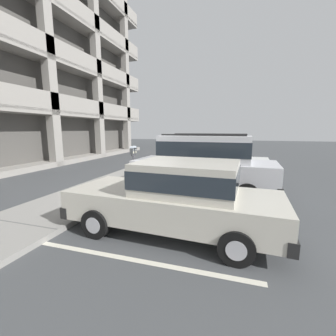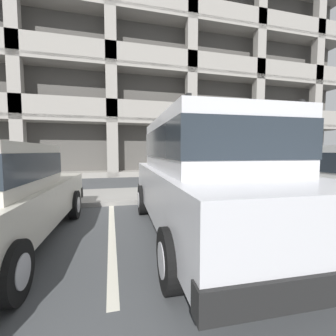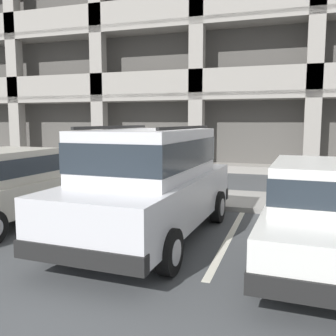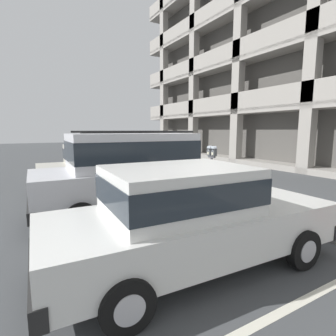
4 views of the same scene
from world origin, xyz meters
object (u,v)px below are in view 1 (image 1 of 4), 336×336
at_px(red_sedan, 178,195).
at_px(silver_suv, 204,162).
at_px(dark_hatchback, 220,159).
at_px(parking_meter_near, 133,156).
at_px(fire_hydrant, 166,159).

bearing_deg(red_sedan, silver_suv, 1.53).
height_order(silver_suv, dark_hatchback, silver_suv).
relative_size(silver_suv, parking_meter_near, 3.32).
xyz_separation_m(silver_suv, dark_hatchback, (2.91, -0.32, -0.27)).
xyz_separation_m(silver_suv, parking_meter_near, (-0.14, 2.58, 0.12)).
bearing_deg(silver_suv, fire_hydrant, 33.41).
xyz_separation_m(red_sedan, dark_hatchback, (6.13, -0.40, 0.00)).
bearing_deg(red_sedan, dark_hatchback, -0.76).
relative_size(red_sedan, parking_meter_near, 3.12).
relative_size(silver_suv, dark_hatchback, 1.07).
xyz_separation_m(silver_suv, red_sedan, (-3.21, 0.08, -0.27)).
distance_m(silver_suv, dark_hatchback, 2.94).
xyz_separation_m(red_sedan, parking_meter_near, (3.07, 2.50, 0.39)).
bearing_deg(parking_meter_near, silver_suv, -86.81).
height_order(dark_hatchback, fire_hydrant, dark_hatchback).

